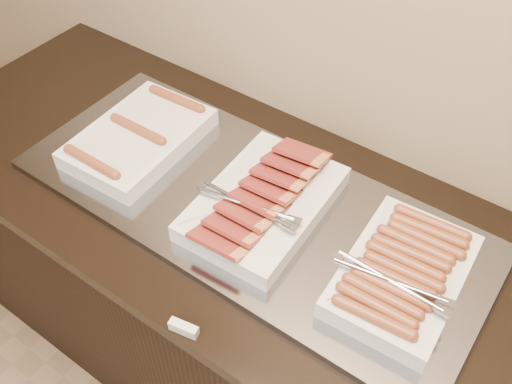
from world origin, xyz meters
TOP-DOWN VIEW (x-y plane):
  - counter at (0.00, 2.13)m, footprint 2.06×0.76m
  - warming_tray at (-0.02, 2.13)m, footprint 1.20×0.50m
  - dish_left at (-0.38, 2.13)m, footprint 0.27×0.39m
  - dish_center at (0.03, 2.13)m, footprint 0.28×0.43m
  - dish_right at (0.39, 2.13)m, footprint 0.27×0.37m
  - label_holder at (0.08, 1.77)m, footprint 0.07×0.03m

SIDE VIEW (x-z plane):
  - counter at x=0.00m, z-range 0.00..0.90m
  - warming_tray at x=-0.02m, z-range 0.90..0.92m
  - label_holder at x=0.08m, z-range 0.90..0.93m
  - dish_left at x=-0.38m, z-range 0.91..0.98m
  - dish_center at x=0.03m, z-range 0.91..1.00m
  - dish_right at x=0.39m, z-range 0.91..0.99m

